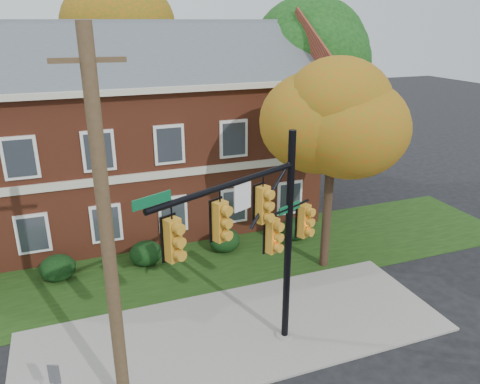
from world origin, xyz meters
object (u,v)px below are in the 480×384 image
object	(u,v)px
hedge_center	(146,253)
traffic_signal	(261,230)
tree_far_rear	(121,36)
utility_pole	(108,242)
hedge_far_right	(295,229)
tree_near_right	(341,108)
hedge_left	(58,268)
hedge_right	(225,240)
apartment_building	(121,124)
tree_right_rear	(320,51)

from	to	relation	value
hedge_center	traffic_signal	size ratio (longest dim) A/B	0.20
tree_far_rear	utility_pole	world-z (taller)	tree_far_rear
hedge_far_right	tree_near_right	distance (m)	6.77
hedge_left	hedge_far_right	world-z (taller)	same
traffic_signal	utility_pole	world-z (taller)	utility_pole
tree_near_right	traffic_signal	bearing A→B (deg)	-140.13
hedge_far_right	tree_far_rear	size ratio (longest dim) A/B	0.12
hedge_center	hedge_right	bearing A→B (deg)	0.00
apartment_building	hedge_far_right	xyz separation A→B (m)	(7.00, -5.25, -4.46)
hedge_far_right	tree_far_rear	distance (m)	16.51
apartment_building	traffic_signal	size ratio (longest dim) A/B	2.72
hedge_far_right	traffic_signal	distance (m)	9.30
apartment_building	hedge_right	distance (m)	7.73
apartment_building	hedge_left	xyz separation A→B (m)	(-3.50, -5.25, -4.46)
hedge_right	tree_far_rear	xyz separation A→B (m)	(-2.16, 13.09, 8.32)
apartment_building	tree_far_rear	distance (m)	8.84
hedge_left	hedge_center	bearing A→B (deg)	0.00
utility_pole	tree_near_right	bearing A→B (deg)	32.00
tree_far_rear	hedge_right	bearing A→B (deg)	-80.64
hedge_far_right	hedge_center	bearing A→B (deg)	180.00
hedge_far_right	tree_near_right	xyz separation A→B (m)	(0.22, -2.83, 6.14)
hedge_right	tree_far_rear	distance (m)	15.66
apartment_building	tree_near_right	xyz separation A→B (m)	(7.22, -8.09, 1.68)
apartment_building	hedge_left	world-z (taller)	apartment_building
tree_far_rear	utility_pole	bearing A→B (deg)	-98.93
apartment_building	hedge_far_right	size ratio (longest dim) A/B	13.43
hedge_center	hedge_far_right	bearing A→B (deg)	0.00
hedge_right	tree_near_right	world-z (taller)	tree_near_right
apartment_building	utility_pole	size ratio (longest dim) A/B	1.92
tree_near_right	hedge_right	bearing A→B (deg)	142.72
hedge_left	hedge_right	size ratio (longest dim) A/B	1.00
hedge_right	hedge_far_right	xyz separation A→B (m)	(3.50, 0.00, 0.00)
utility_pole	traffic_signal	bearing A→B (deg)	13.29
hedge_left	tree_far_rear	bearing A→B (deg)	69.71
hedge_right	utility_pole	size ratio (longest dim) A/B	0.14
hedge_center	apartment_building	bearing A→B (deg)	90.00
hedge_left	hedge_far_right	size ratio (longest dim) A/B	1.00
tree_far_rear	tree_right_rear	bearing A→B (deg)	-35.00
tree_right_rear	tree_far_rear	xyz separation A→B (m)	(-9.97, 6.98, 0.72)
tree_far_rear	tree_near_right	bearing A→B (deg)	-69.73
hedge_far_right	tree_right_rear	bearing A→B (deg)	54.77
utility_pole	hedge_left	bearing A→B (deg)	105.55
hedge_center	tree_right_rear	bearing A→B (deg)	28.37
hedge_right	hedge_far_right	size ratio (longest dim) A/B	1.00
hedge_left	hedge_center	world-z (taller)	same
utility_pole	tree_far_rear	bearing A→B (deg)	85.06
hedge_left	utility_pole	bearing A→B (deg)	-78.44
hedge_left	tree_right_rear	world-z (taller)	tree_right_rear
hedge_left	utility_pole	size ratio (longest dim) A/B	0.14
tree_near_right	tree_far_rear	distance (m)	17.12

